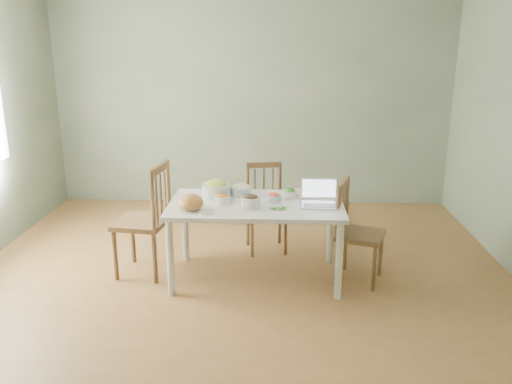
{
  "coord_description": "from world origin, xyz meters",
  "views": [
    {
      "loc": [
        0.33,
        -4.17,
        2.11
      ],
      "look_at": [
        0.15,
        0.2,
        0.81
      ],
      "focal_mm": 36.83,
      "sensor_mm": 36.0,
      "label": 1
    }
  ],
  "objects_px": {
    "chair_right": "(361,233)",
    "chair_left": "(142,220)",
    "bread_boule": "(191,202)",
    "laptop": "(320,194)",
    "bowl_squash": "(216,188)",
    "chair_far": "(266,209)",
    "dining_table": "(256,241)"
  },
  "relations": [
    {
      "from": "dining_table",
      "to": "bread_boule",
      "type": "bearing_deg",
      "value": -157.84
    },
    {
      "from": "chair_right",
      "to": "chair_left",
      "type": "bearing_deg",
      "value": 107.58
    },
    {
      "from": "chair_left",
      "to": "bowl_squash",
      "type": "distance_m",
      "value": 0.74
    },
    {
      "from": "chair_far",
      "to": "chair_right",
      "type": "distance_m",
      "value": 1.07
    },
    {
      "from": "bowl_squash",
      "to": "laptop",
      "type": "xyz_separation_m",
      "value": [
        0.92,
        -0.25,
        0.03
      ]
    },
    {
      "from": "bowl_squash",
      "to": "chair_far",
      "type": "bearing_deg",
      "value": 46.3
    },
    {
      "from": "chair_far",
      "to": "chair_right",
      "type": "xyz_separation_m",
      "value": [
        0.85,
        -0.66,
        0.01
      ]
    },
    {
      "from": "chair_left",
      "to": "chair_right",
      "type": "height_order",
      "value": "chair_left"
    },
    {
      "from": "chair_left",
      "to": "bowl_squash",
      "type": "bearing_deg",
      "value": 107.72
    },
    {
      "from": "dining_table",
      "to": "chair_right",
      "type": "xyz_separation_m",
      "value": [
        0.92,
        -0.01,
        0.1
      ]
    },
    {
      "from": "bread_boule",
      "to": "laptop",
      "type": "xyz_separation_m",
      "value": [
        1.08,
        0.16,
        0.04
      ]
    },
    {
      "from": "dining_table",
      "to": "bowl_squash",
      "type": "relative_size",
      "value": 5.71
    },
    {
      "from": "chair_left",
      "to": "chair_right",
      "type": "xyz_separation_m",
      "value": [
        1.96,
        -0.08,
        -0.06
      ]
    },
    {
      "from": "laptop",
      "to": "chair_right",
      "type": "bearing_deg",
      "value": 9.14
    },
    {
      "from": "chair_right",
      "to": "chair_far",
      "type": "bearing_deg",
      "value": 71.8
    },
    {
      "from": "chair_far",
      "to": "chair_right",
      "type": "height_order",
      "value": "chair_right"
    },
    {
      "from": "chair_far",
      "to": "laptop",
      "type": "bearing_deg",
      "value": -67.28
    },
    {
      "from": "chair_far",
      "to": "bowl_squash",
      "type": "xyz_separation_m",
      "value": [
        -0.45,
        -0.47,
        0.35
      ]
    },
    {
      "from": "bowl_squash",
      "to": "dining_table",
      "type": "bearing_deg",
      "value": -26.77
    },
    {
      "from": "chair_right",
      "to": "laptop",
      "type": "relative_size",
      "value": 2.81
    },
    {
      "from": "bread_boule",
      "to": "bowl_squash",
      "type": "height_order",
      "value": "bowl_squash"
    },
    {
      "from": "chair_left",
      "to": "bread_boule",
      "type": "height_order",
      "value": "chair_left"
    },
    {
      "from": "bread_boule",
      "to": "dining_table",
      "type": "bearing_deg",
      "value": 22.16
    },
    {
      "from": "bowl_squash",
      "to": "laptop",
      "type": "relative_size",
      "value": 0.82
    },
    {
      "from": "chair_left",
      "to": "chair_right",
      "type": "relative_size",
      "value": 1.14
    },
    {
      "from": "bread_boule",
      "to": "bowl_squash",
      "type": "relative_size",
      "value": 0.79
    },
    {
      "from": "chair_right",
      "to": "bowl_squash",
      "type": "distance_m",
      "value": 1.35
    },
    {
      "from": "chair_left",
      "to": "bread_boule",
      "type": "distance_m",
      "value": 0.64
    },
    {
      "from": "chair_right",
      "to": "bread_boule",
      "type": "xyz_separation_m",
      "value": [
        -1.46,
        -0.21,
        0.33
      ]
    },
    {
      "from": "bread_boule",
      "to": "laptop",
      "type": "distance_m",
      "value": 1.1
    },
    {
      "from": "chair_right",
      "to": "bowl_squash",
      "type": "bearing_deg",
      "value": 101.24
    },
    {
      "from": "dining_table",
      "to": "laptop",
      "type": "relative_size",
      "value": 4.71
    }
  ]
}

